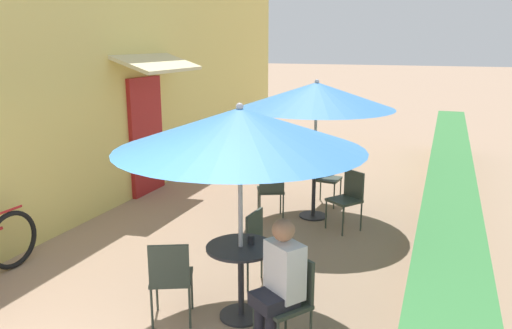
% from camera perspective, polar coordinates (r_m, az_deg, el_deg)
% --- Properties ---
extents(cafe_facade_wall, '(0.98, 12.15, 4.20)m').
position_cam_1_polar(cafe_facade_wall, '(9.56, -11.94, 9.89)').
color(cafe_facade_wall, '#E0CC6B').
rests_on(cafe_facade_wall, ground_plane).
extents(planter_hedge, '(0.60, 11.15, 1.01)m').
position_cam_1_polar(planter_hedge, '(8.35, 21.13, -2.12)').
color(planter_hedge, tan).
rests_on(planter_hedge, ground_plane).
extents(patio_table_near, '(0.68, 0.68, 0.76)m').
position_cam_1_polar(patio_table_near, '(5.03, -1.74, -11.89)').
color(patio_table_near, '#28282D').
rests_on(patio_table_near, ground_plane).
extents(patio_umbrella_near, '(2.35, 2.35, 2.16)m').
position_cam_1_polar(patio_umbrella_near, '(4.60, -1.86, 4.08)').
color(patio_umbrella_near, '#B7B7BC').
rests_on(patio_umbrella_near, ground_plane).
extents(cafe_chair_near_left, '(0.43, 0.43, 0.87)m').
position_cam_1_polar(cafe_chair_near_left, '(5.62, 0.82, -9.01)').
color(cafe_chair_near_left, '#384238').
rests_on(cafe_chair_near_left, ground_plane).
extents(cafe_chair_near_right, '(0.53, 0.53, 0.87)m').
position_cam_1_polar(cafe_chair_near_right, '(4.98, -9.74, -12.33)').
color(cafe_chair_near_right, '#384238').
rests_on(cafe_chair_near_right, ground_plane).
extents(cafe_chair_near_back, '(0.56, 0.56, 0.87)m').
position_cam_1_polar(cafe_chair_near_back, '(4.57, 3.83, -14.69)').
color(cafe_chair_near_back, '#384238').
rests_on(cafe_chair_near_back, ground_plane).
extents(seated_patron_near_back, '(0.49, 0.51, 1.25)m').
position_cam_1_polar(seated_patron_near_back, '(4.43, 2.70, -13.15)').
color(seated_patron_near_back, '#23232D').
rests_on(seated_patron_near_back, ground_plane).
extents(coffee_cup_near, '(0.07, 0.07, 0.09)m').
position_cam_1_polar(coffee_cup_near, '(4.97, -0.57, -8.54)').
color(coffee_cup_near, '#232328').
rests_on(coffee_cup_near, patio_table_near).
extents(patio_table_mid, '(0.68, 0.68, 0.76)m').
position_cam_1_polar(patio_table_mid, '(7.86, 6.63, -2.38)').
color(patio_table_mid, '#28282D').
rests_on(patio_table_mid, ground_plane).
extents(patio_umbrella_mid, '(2.35, 2.35, 2.16)m').
position_cam_1_polar(patio_umbrella_mid, '(7.59, 6.93, 7.85)').
color(patio_umbrella_mid, '#B7B7BC').
rests_on(patio_umbrella_mid, ground_plane).
extents(cafe_chair_mid_left, '(0.56, 0.56, 0.87)m').
position_cam_1_polar(cafe_chair_mid_left, '(7.43, 10.48, -3.48)').
color(cafe_chair_mid_left, '#384238').
rests_on(cafe_chair_mid_left, ground_plane).
extents(cafe_chair_mid_right, '(0.44, 0.44, 0.87)m').
position_cam_1_polar(cafe_chair_mid_right, '(8.50, 7.71, -1.15)').
color(cafe_chair_mid_right, '#384238').
rests_on(cafe_chair_mid_right, ground_plane).
extents(cafe_chair_mid_back, '(0.53, 0.53, 0.87)m').
position_cam_1_polar(cafe_chair_mid_back, '(7.69, 1.73, -2.64)').
color(cafe_chair_mid_back, '#384238').
rests_on(cafe_chair_mid_back, ground_plane).
extents(coffee_cup_mid, '(0.07, 0.07, 0.09)m').
position_cam_1_polar(coffee_cup_mid, '(7.72, 6.76, -0.46)').
color(coffee_cup_mid, teal).
rests_on(coffee_cup_mid, patio_table_mid).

